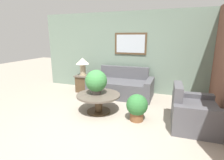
% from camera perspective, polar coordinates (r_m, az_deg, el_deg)
% --- Properties ---
extents(ground_plane, '(20.00, 20.00, 0.00)m').
position_cam_1_polar(ground_plane, '(3.57, -4.25, -16.50)').
color(ground_plane, gray).
extents(wall_back, '(6.61, 0.09, 2.60)m').
position_cam_1_polar(wall_back, '(5.81, 7.13, 8.87)').
color(wall_back, slate).
rests_on(wall_back, ground_plane).
extents(couch_main, '(1.95, 0.98, 0.88)m').
position_cam_1_polar(couch_main, '(5.47, 2.88, -2.15)').
color(couch_main, '#4C4C51').
rests_on(couch_main, ground_plane).
extents(armchair, '(0.90, 1.09, 0.88)m').
position_cam_1_polar(armchair, '(3.98, 24.83, -9.70)').
color(armchair, '#4C4C51').
rests_on(armchair, ground_plane).
extents(coffee_table, '(1.05, 1.05, 0.46)m').
position_cam_1_polar(coffee_table, '(4.29, -4.44, -6.25)').
color(coffee_table, '#4C3823').
rests_on(coffee_table, ground_plane).
extents(side_table, '(0.48, 0.48, 0.56)m').
position_cam_1_polar(side_table, '(5.98, -9.32, -1.00)').
color(side_table, '#4C3823').
rests_on(side_table, ground_plane).
extents(table_lamp, '(0.44, 0.44, 0.58)m').
position_cam_1_polar(table_lamp, '(5.84, -9.58, 5.41)').
color(table_lamp, tan).
rests_on(table_lamp, side_table).
extents(potted_plant_on_table, '(0.53, 0.53, 0.59)m').
position_cam_1_polar(potted_plant_on_table, '(4.20, -5.20, -0.42)').
color(potted_plant_on_table, '#4C4742').
rests_on(potted_plant_on_table, coffee_table).
extents(potted_plant_floor, '(0.47, 0.47, 0.60)m').
position_cam_1_polar(potted_plant_floor, '(3.90, 8.15, -8.55)').
color(potted_plant_floor, brown).
rests_on(potted_plant_floor, ground_plane).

